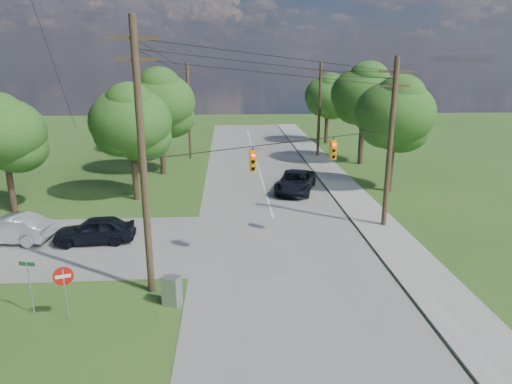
{
  "coord_description": "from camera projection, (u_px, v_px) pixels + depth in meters",
  "views": [
    {
      "loc": [
        -0.96,
        -18.85,
        10.3
      ],
      "look_at": [
        0.53,
        5.0,
        3.32
      ],
      "focal_mm": 32.0,
      "sensor_mm": 36.0,
      "label": 1
    }
  ],
  "objects": [
    {
      "name": "sidewalk_east",
      "position": [
        397.0,
        244.0,
        26.3
      ],
      "size": [
        2.6,
        100.0,
        0.12
      ],
      "primitive_type": "cube",
      "color": "#A9A79E",
      "rests_on": "ground"
    },
    {
      "name": "tree_e_far",
      "position": [
        328.0,
        96.0,
        56.44
      ],
      "size": [
        5.8,
        5.8,
        8.32
      ],
      "color": "#473023",
      "rests_on": "ground"
    },
    {
      "name": "pole_ne",
      "position": [
        390.0,
        142.0,
        27.67
      ],
      "size": [
        2.0,
        0.32,
        10.5
      ],
      "color": "#4D3A27",
      "rests_on": "ground"
    },
    {
      "name": "street_name_sign",
      "position": [
        29.0,
        280.0,
        18.76
      ],
      "size": [
        0.7,
        0.19,
        2.38
      ],
      "rotation": [
        0.0,
        0.0,
        -0.23
      ],
      "color": "#999C9E",
      "rests_on": "ground"
    },
    {
      "name": "control_cabinet",
      "position": [
        172.0,
        291.0,
        19.72
      ],
      "size": [
        0.89,
        0.78,
        1.33
      ],
      "primitive_type": "cube",
      "rotation": [
        0.0,
        0.0,
        -0.41
      ],
      "color": "#999C9E",
      "rests_on": "ground"
    },
    {
      "name": "power_lines",
      "position": [
        265.0,
        77.0,
        29.59
      ],
      "size": [
        13.93,
        29.62,
        4.93
      ],
      "color": "black",
      "rests_on": "ground"
    },
    {
      "name": "tree_cross_n",
      "position": [
        3.0,
        132.0,
        30.46
      ],
      "size": [
        5.6,
        5.6,
        7.91
      ],
      "color": "#473023",
      "rests_on": "ground"
    },
    {
      "name": "tree_w_mid",
      "position": [
        160.0,
        102.0,
        40.78
      ],
      "size": [
        6.4,
        6.4,
        9.22
      ],
      "color": "#473023",
      "rests_on": "ground"
    },
    {
      "name": "pole_sw",
      "position": [
        142.0,
        159.0,
        19.37
      ],
      "size": [
        2.0,
        0.32,
        12.0
      ],
      "color": "#4D3A27",
      "rests_on": "ground"
    },
    {
      "name": "tree_w_near",
      "position": [
        131.0,
        122.0,
        33.24
      ],
      "size": [
        6.0,
        6.0,
        8.4
      ],
      "color": "#473023",
      "rests_on": "ground"
    },
    {
      "name": "ground",
      "position": [
        251.0,
        292.0,
        21.01
      ],
      "size": [
        140.0,
        140.0,
        0.0
      ],
      "primitive_type": "plane",
      "color": "#2F571D",
      "rests_on": "ground"
    },
    {
      "name": "car_main_north",
      "position": [
        296.0,
        182.0,
        36.59
      ],
      "size": [
        4.32,
        6.37,
        1.62
      ],
      "primitive_type": "imported",
      "rotation": [
        0.0,
        0.0,
        -0.31
      ],
      "color": "black",
      "rests_on": "main_road"
    },
    {
      "name": "tree_w_far",
      "position": [
        154.0,
        97.0,
        50.33
      ],
      "size": [
        6.0,
        6.0,
        8.73
      ],
      "color": "#473023",
      "rests_on": "ground"
    },
    {
      "name": "tree_e_mid",
      "position": [
        364.0,
        95.0,
        44.73
      ],
      "size": [
        6.6,
        6.6,
        9.64
      ],
      "color": "#473023",
      "rests_on": "ground"
    },
    {
      "name": "pole_north_e",
      "position": [
        319.0,
        109.0,
        48.84
      ],
      "size": [
        2.0,
        0.32,
        10.0
      ],
      "color": "#4D3A27",
      "rests_on": "ground"
    },
    {
      "name": "car_cross_silver",
      "position": [
        9.0,
        229.0,
        26.44
      ],
      "size": [
        5.13,
        2.43,
        1.62
      ],
      "primitive_type": "imported",
      "rotation": [
        0.0,
        0.0,
        -1.72
      ],
      "color": "silver",
      "rests_on": "cross_road"
    },
    {
      "name": "traffic_signals",
      "position": [
        295.0,
        155.0,
        23.86
      ],
      "size": [
        4.91,
        3.27,
        1.05
      ],
      "color": "orange",
      "rests_on": "ground"
    },
    {
      "name": "car_cross_dark",
      "position": [
        95.0,
        230.0,
        26.36
      ],
      "size": [
        4.68,
        2.21,
        1.55
      ],
      "primitive_type": "imported",
      "rotation": [
        0.0,
        0.0,
        -1.48
      ],
      "color": "black",
      "rests_on": "cross_road"
    },
    {
      "name": "tree_e_near",
      "position": [
        395.0,
        113.0,
        35.3
      ],
      "size": [
        6.2,
        6.2,
        8.81
      ],
      "color": "#473023",
      "rests_on": "ground"
    },
    {
      "name": "main_road",
      "position": [
        282.0,
        247.0,
        25.91
      ],
      "size": [
        10.0,
        100.0,
        0.03
      ],
      "primitive_type": "cube",
      "color": "gray",
      "rests_on": "ground"
    },
    {
      "name": "pole_north_w",
      "position": [
        189.0,
        110.0,
        48.01
      ],
      "size": [
        2.0,
        0.32,
        10.0
      ],
      "color": "#4D3A27",
      "rests_on": "ground"
    },
    {
      "name": "do_not_enter_sign",
      "position": [
        64.0,
        282.0,
        18.2
      ],
      "size": [
        0.77,
        0.27,
        2.4
      ],
      "rotation": [
        0.0,
        0.0,
        0.31
      ],
      "color": "#999C9E",
      "rests_on": "ground"
    }
  ]
}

